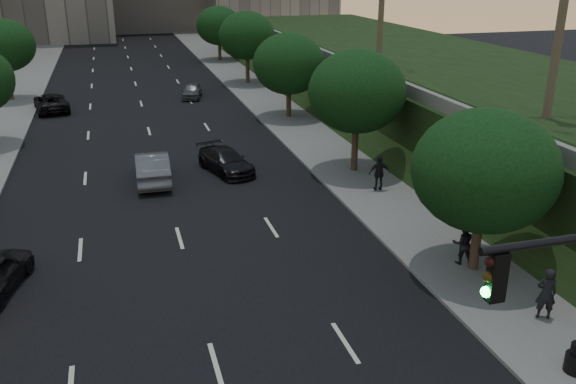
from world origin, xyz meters
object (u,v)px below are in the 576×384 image
object	(u,v)px
pedestrian_a	(546,293)
pedestrian_c	(379,173)
sedan_far_left	(51,102)
sedan_mid_left	(152,167)
sedan_far_right	(192,91)
pedestrian_b	(463,243)
sedan_near_right	(226,161)

from	to	relation	value
pedestrian_a	pedestrian_c	distance (m)	12.32
sedan_far_left	sedan_mid_left	bearing A→B (deg)	98.93
sedan_mid_left	sedan_far_right	bearing A→B (deg)	-101.84
pedestrian_a	pedestrian_b	world-z (taller)	pedestrian_a
sedan_far_left	sedan_near_right	xyz separation A→B (m)	(10.34, -18.25, -0.05)
sedan_mid_left	sedan_far_left	bearing A→B (deg)	-69.88
pedestrian_a	sedan_near_right	bearing A→B (deg)	-43.96
sedan_mid_left	pedestrian_c	world-z (taller)	pedestrian_c
sedan_far_left	pedestrian_a	bearing A→B (deg)	106.13
sedan_mid_left	pedestrian_b	xyz separation A→B (m)	(10.58, -13.06, 0.17)
sedan_far_right	pedestrian_b	size ratio (longest dim) A/B	2.27
sedan_far_left	sedan_near_right	size ratio (longest dim) A/B	1.13
sedan_near_right	pedestrian_c	xyz separation A→B (m)	(6.79, -5.34, 0.41)
pedestrian_a	sedan_mid_left	bearing A→B (deg)	-32.97
sedan_mid_left	pedestrian_a	size ratio (longest dim) A/B	2.76
pedestrian_b	pedestrian_c	distance (m)	8.20
sedan_far_left	pedestrian_c	distance (m)	29.16
sedan_mid_left	sedan_near_right	size ratio (longest dim) A/B	1.10
sedan_far_left	pedestrian_b	size ratio (longest dim) A/B	3.03
pedestrian_c	sedan_near_right	bearing A→B (deg)	-31.30
sedan_mid_left	sedan_far_left	world-z (taller)	sedan_mid_left
sedan_far_right	pedestrian_a	size ratio (longest dim) A/B	2.12
sedan_far_left	pedestrian_b	world-z (taller)	pedestrian_b
pedestrian_a	pedestrian_c	xyz separation A→B (m)	(-0.28, 12.31, 0.02)
sedan_mid_left	sedan_far_right	distance (m)	21.14
sedan_mid_left	sedan_near_right	distance (m)	4.04
sedan_near_right	pedestrian_b	bearing A→B (deg)	-80.79
sedan_mid_left	sedan_far_left	size ratio (longest dim) A/B	0.98
sedan_mid_left	pedestrian_a	distance (m)	20.44
pedestrian_c	sedan_far_left	bearing A→B (deg)	-47.16
sedan_far_right	pedestrian_b	world-z (taller)	pedestrian_b
pedestrian_b	sedan_near_right	bearing A→B (deg)	-45.10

